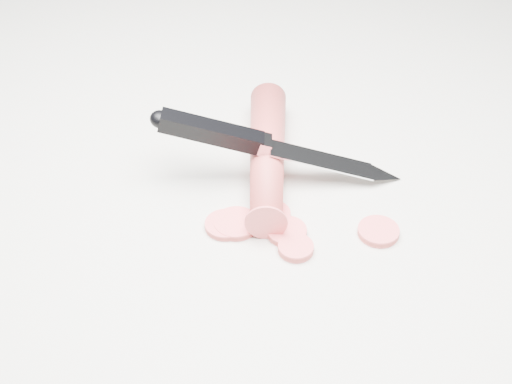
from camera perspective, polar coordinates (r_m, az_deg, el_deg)
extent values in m
plane|color=beige|center=(0.62, 3.82, -0.18)|extent=(2.40, 2.40, 0.00)
cylinder|color=#C03534|center=(0.64, 0.91, 3.09)|extent=(0.07, 0.18, 0.03)
cylinder|color=#F05256|center=(0.59, 9.77, -3.13)|extent=(0.03, 0.03, 0.01)
cylinder|color=#F05256|center=(0.59, -2.46, -2.65)|extent=(0.03, 0.03, 0.01)
cylinder|color=#F05256|center=(0.59, -1.60, -2.54)|extent=(0.04, 0.04, 0.01)
cylinder|color=#F05256|center=(0.60, 1.18, -1.83)|extent=(0.03, 0.03, 0.01)
cylinder|color=#F05256|center=(0.58, 2.47, -3.18)|extent=(0.03, 0.03, 0.01)
cylinder|color=#F05256|center=(0.57, 3.20, -4.50)|extent=(0.03, 0.03, 0.01)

